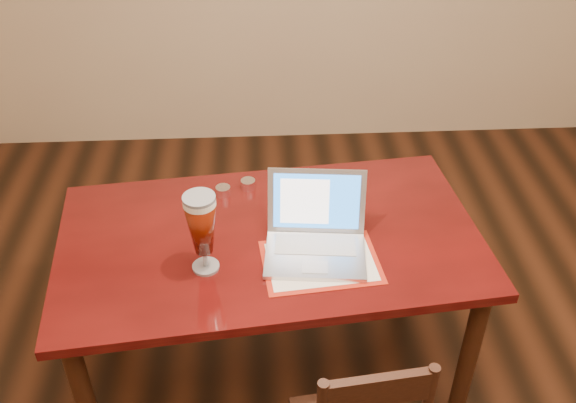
{
  "coord_description": "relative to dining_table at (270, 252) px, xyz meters",
  "views": [
    {
      "loc": [
        -0.43,
        -1.36,
        2.29
      ],
      "look_at": [
        -0.33,
        0.46,
        0.94
      ],
      "focal_mm": 40.0,
      "sensor_mm": 36.0,
      "label": 1
    }
  ],
  "objects": [
    {
      "name": "room_shell",
      "position": [
        0.4,
        -0.5,
        1.09
      ],
      "size": [
        4.51,
        5.01,
        2.71
      ],
      "color": "tan",
      "rests_on": "ground"
    },
    {
      "name": "dining_table",
      "position": [
        0.0,
        0.0,
        0.0
      ],
      "size": [
        1.67,
        1.05,
        1.06
      ],
      "rotation": [
        0.0,
        0.0,
        0.1
      ],
      "color": "#4E0B0A",
      "rests_on": "ground"
    }
  ]
}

